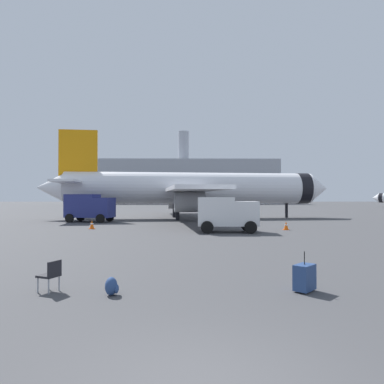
# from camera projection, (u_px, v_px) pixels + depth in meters

# --- Properties ---
(airplane_at_gate) EXTENTS (35.77, 32.34, 10.50)m
(airplane_at_gate) POSITION_uv_depth(u_px,v_px,m) (190.00, 188.00, 43.09)
(airplane_at_gate) COLOR white
(airplane_at_gate) RESTS_ON ground
(service_truck) EXTENTS (5.13, 3.29, 2.90)m
(service_truck) POSITION_uv_depth(u_px,v_px,m) (89.00, 207.00, 36.87)
(service_truck) COLOR navy
(service_truck) RESTS_ON ground
(cargo_van) EXTENTS (4.46, 2.45, 2.60)m
(cargo_van) POSITION_uv_depth(u_px,v_px,m) (227.00, 213.00, 26.14)
(cargo_van) COLOR white
(cargo_van) RESTS_ON ground
(safety_cone_near) EXTENTS (0.44, 0.44, 0.74)m
(safety_cone_near) POSITION_uv_depth(u_px,v_px,m) (92.00, 224.00, 28.90)
(safety_cone_near) COLOR #F2590C
(safety_cone_near) RESTS_ON ground
(safety_cone_mid) EXTENTS (0.44, 0.44, 0.69)m
(safety_cone_mid) POSITION_uv_depth(u_px,v_px,m) (286.00, 226.00, 28.06)
(safety_cone_mid) COLOR #F2590C
(safety_cone_mid) RESTS_ON ground
(rolling_suitcase) EXTENTS (0.73, 0.74, 1.10)m
(rolling_suitcase) POSITION_uv_depth(u_px,v_px,m) (305.00, 277.00, 9.73)
(rolling_suitcase) COLOR navy
(rolling_suitcase) RESTS_ON ground
(traveller_backpack) EXTENTS (0.36, 0.40, 0.48)m
(traveller_backpack) POSITION_uv_depth(u_px,v_px,m) (112.00, 286.00, 9.35)
(traveller_backpack) COLOR navy
(traveller_backpack) RESTS_ON ground
(gate_chair) EXTENTS (0.63, 0.63, 0.86)m
(gate_chair) POSITION_uv_depth(u_px,v_px,m) (51.00, 274.00, 9.67)
(gate_chair) COLOR black
(gate_chair) RESTS_ON ground
(terminal_building) EXTENTS (79.09, 20.09, 29.14)m
(terminal_building) POSITION_uv_depth(u_px,v_px,m) (177.00, 182.00, 142.75)
(terminal_building) COLOR #9EA3AD
(terminal_building) RESTS_ON ground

